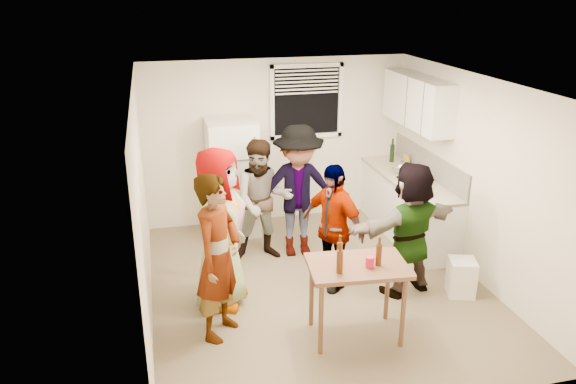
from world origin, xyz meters
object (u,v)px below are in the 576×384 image
object	(u,v)px
wine_bottle	(391,162)
guest_grey	(223,302)
trash_bin	(462,275)
guest_stripe	(222,332)
beer_bottle_counter	(416,187)
serving_table	(354,335)
guest_back_right	(298,253)
kettle	(401,174)
blue_cup	(426,196)
beer_bottle_table	(339,273)
guest_back_left	(264,257)
refrigerator	(233,178)
red_cup	(370,267)
guest_orange	(405,290)

from	to	relation	value
wine_bottle	guest_grey	size ratio (longest dim) A/B	0.15
trash_bin	guest_stripe	world-z (taller)	trash_bin
beer_bottle_counter	guest_grey	xyz separation A→B (m)	(-2.79, -0.82, -0.90)
trash_bin	serving_table	world-z (taller)	trash_bin
wine_bottle	beer_bottle_counter	size ratio (longest dim) A/B	1.18
beer_bottle_counter	guest_back_right	bearing A→B (deg)	172.71
kettle	serving_table	size ratio (longest dim) A/B	0.26
blue_cup	beer_bottle_table	bearing A→B (deg)	-137.18
guest_back_left	guest_stripe	bearing A→B (deg)	-110.15
beer_bottle_table	trash_bin	bearing A→B (deg)	19.34
refrigerator	red_cup	distance (m)	3.18
guest_orange	wine_bottle	bearing A→B (deg)	-123.13
refrigerator	guest_grey	distance (m)	2.19
serving_table	red_cup	size ratio (longest dim) A/B	8.67
guest_back_left	blue_cup	bearing A→B (deg)	-8.15
serving_table	guest_grey	distance (m)	1.62
guest_grey	guest_back_right	world-z (taller)	guest_back_right
blue_cup	trash_bin	size ratio (longest dim) A/B	0.28
trash_bin	red_cup	world-z (taller)	red_cup
blue_cup	beer_bottle_counter	bearing A→B (deg)	87.44
beer_bottle_counter	trash_bin	world-z (taller)	beer_bottle_counter
blue_cup	guest_stripe	distance (m)	3.20
serving_table	guest_stripe	distance (m)	1.42
guest_back_right	red_cup	bearing A→B (deg)	-82.00
beer_bottle_counter	guest_back_left	distance (m)	2.29
guest_back_left	guest_back_right	size ratio (longest dim) A/B	0.91
guest_stripe	guest_back_right	xyz separation A→B (m)	(1.27, 1.64, 0.00)
serving_table	red_cup	xyz separation A→B (m)	(0.09, -0.09, 0.84)
guest_stripe	blue_cup	bearing A→B (deg)	-33.74
blue_cup	trash_bin	xyz separation A→B (m)	(0.02, -0.99, -0.65)
wine_bottle	beer_bottle_counter	world-z (taller)	wine_bottle
kettle	guest_grey	bearing A→B (deg)	-162.09
refrigerator	guest_back_right	xyz separation A→B (m)	(0.74, -0.93, -0.85)
guest_back_right	trash_bin	bearing A→B (deg)	-40.48
guest_grey	refrigerator	bearing A→B (deg)	14.17
guest_stripe	kettle	bearing A→B (deg)	-20.31
guest_grey	guest_back_left	size ratio (longest dim) A/B	1.14
kettle	blue_cup	distance (m)	0.91
serving_table	guest_back_left	xyz separation A→B (m)	(-0.58, 2.01, 0.00)
trash_bin	guest_back_right	xyz separation A→B (m)	(-1.61, 1.53, -0.25)
refrigerator	beer_bottle_counter	xyz separation A→B (m)	(2.35, -1.14, 0.05)
guest_grey	guest_orange	distance (m)	2.21
refrigerator	beer_bottle_counter	bearing A→B (deg)	-25.88
blue_cup	red_cup	distance (m)	2.11
guest_grey	beer_bottle_counter	bearing A→B (deg)	-46.74
blue_cup	serving_table	bearing A→B (deg)	-135.27
beer_bottle_table	guest_stripe	bearing A→B (deg)	155.61
refrigerator	guest_grey	world-z (taller)	refrigerator
serving_table	guest_back_right	xyz separation A→B (m)	(-0.09, 2.02, 0.00)
wine_bottle	trash_bin	size ratio (longest dim) A/B	0.62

